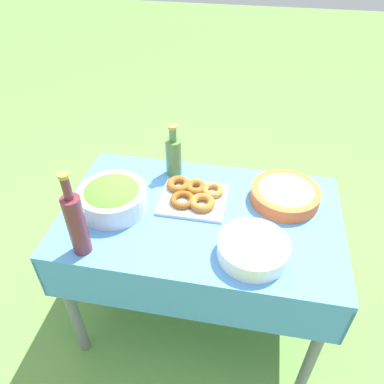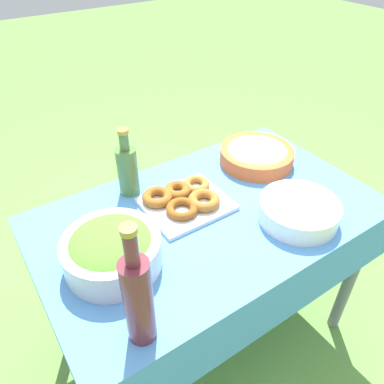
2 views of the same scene
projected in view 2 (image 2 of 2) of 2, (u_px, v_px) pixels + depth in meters
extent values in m
plane|color=#609342|center=(205.00, 332.00, 1.80)|extent=(14.00, 14.00, 0.00)
cube|color=#4C8CD1|center=(209.00, 215.00, 1.35)|extent=(1.22, 0.74, 0.02)
cube|color=#4C8CD1|center=(160.00, 191.00, 1.66)|extent=(1.22, 0.01, 0.22)
cube|color=#4C8CD1|center=(276.00, 307.00, 1.18)|extent=(1.22, 0.01, 0.22)
cube|color=#4C8CD1|center=(317.00, 186.00, 1.69)|extent=(0.01, 0.74, 0.22)
cube|color=#4C8CD1|center=(50.00, 316.00, 1.15)|extent=(0.01, 0.74, 0.22)
cylinder|color=slate|center=(256.00, 199.00, 2.02)|extent=(0.05, 0.05, 0.74)
cylinder|color=slate|center=(55.00, 292.00, 1.54)|extent=(0.05, 0.05, 0.74)
cylinder|color=slate|center=(352.00, 274.00, 1.61)|extent=(0.05, 0.05, 0.74)
cylinder|color=silver|center=(112.00, 252.00, 1.12)|extent=(0.30, 0.30, 0.10)
ellipsoid|color=#51892D|center=(111.00, 244.00, 1.09)|extent=(0.26, 0.26, 0.07)
cylinder|color=#E05B28|center=(256.00, 156.00, 1.58)|extent=(0.31, 0.31, 0.06)
ellipsoid|color=tan|center=(257.00, 152.00, 1.57)|extent=(0.27, 0.27, 0.06)
cube|color=silver|center=(187.00, 204.00, 1.36)|extent=(0.30, 0.25, 0.02)
torus|color=brown|center=(182.00, 209.00, 1.31)|extent=(0.16, 0.16, 0.03)
torus|color=#A36628|center=(204.00, 200.00, 1.34)|extent=(0.16, 0.16, 0.03)
torus|color=#93561E|center=(178.00, 190.00, 1.39)|extent=(0.13, 0.13, 0.03)
torus|color=#B27533|center=(196.00, 184.00, 1.42)|extent=(0.11, 0.11, 0.03)
torus|color=#93561E|center=(157.00, 197.00, 1.36)|extent=(0.16, 0.16, 0.03)
cylinder|color=white|center=(297.00, 217.00, 1.31)|extent=(0.28, 0.28, 0.01)
cylinder|color=white|center=(298.00, 215.00, 1.30)|extent=(0.28, 0.28, 0.01)
cylinder|color=white|center=(298.00, 212.00, 1.29)|extent=(0.28, 0.28, 0.01)
cylinder|color=white|center=(299.00, 210.00, 1.29)|extent=(0.28, 0.28, 0.01)
cylinder|color=white|center=(300.00, 207.00, 1.28)|extent=(0.28, 0.28, 0.01)
cylinder|color=white|center=(300.00, 204.00, 1.27)|extent=(0.28, 0.28, 0.01)
cylinder|color=#4C7238|center=(128.00, 171.00, 1.38)|extent=(0.08, 0.08, 0.19)
cylinder|color=#4C7238|center=(124.00, 142.00, 1.30)|extent=(0.03, 0.03, 0.07)
cylinder|color=#A58C33|center=(123.00, 131.00, 1.28)|extent=(0.04, 0.04, 0.02)
cylinder|color=maroon|center=(139.00, 302.00, 0.88)|extent=(0.07, 0.07, 0.26)
cylinder|color=maroon|center=(131.00, 249.00, 0.77)|extent=(0.03, 0.03, 0.09)
cylinder|color=#A58C33|center=(128.00, 230.00, 0.74)|extent=(0.04, 0.04, 0.02)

